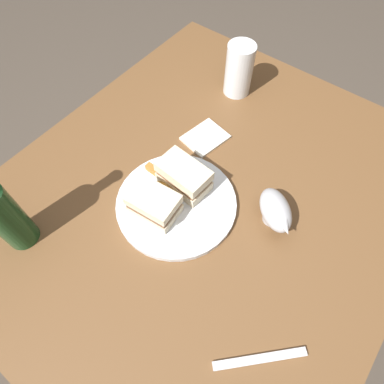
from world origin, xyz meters
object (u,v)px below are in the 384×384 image
plate (176,204)px  sandwich_half_right (154,204)px  pint_glass (239,73)px  napkin (205,138)px  fork (260,359)px  gravy_boat (276,211)px  sandwich_half_left (184,176)px  cider_bottle (1,213)px

plate → sandwich_half_right: bearing=154.1°
pint_glass → napkin: 0.22m
fork → napkin: bearing=91.2°
gravy_boat → fork: gravy_boat is taller
plate → napkin: bearing=18.2°
plate → sandwich_half_right: size_ratio=2.47×
sandwich_half_left → sandwich_half_right: 0.10m
sandwich_half_right → cider_bottle: bearing=138.6°
sandwich_half_left → sandwich_half_right: (-0.10, 0.01, -0.00)m
pint_glass → napkin: bearing=-169.5°
pint_glass → fork: size_ratio=0.84×
sandwich_half_right → pint_glass: (0.47, 0.08, 0.02)m
gravy_boat → sandwich_half_left: bearing=104.1°
pint_glass → gravy_boat: (-0.31, -0.31, -0.02)m
sandwich_half_right → pint_glass: size_ratio=0.76×
pint_glass → cider_bottle: 0.71m
sandwich_half_left → fork: (-0.22, -0.35, -0.05)m
sandwich_half_left → cider_bottle: size_ratio=0.45×
pint_glass → napkin: pint_glass is taller
pint_glass → gravy_boat: pint_glass is taller
plate → sandwich_half_right: (-0.05, 0.02, 0.04)m
plate → pint_glass: (0.42, 0.11, 0.06)m
pint_glass → sandwich_half_right: bearing=-169.8°
gravy_boat → napkin: size_ratio=1.16×
cider_bottle → napkin: 0.52m
sandwich_half_left → fork: 0.41m
gravy_boat → fork: bearing=-153.9°
gravy_boat → fork: 0.30m
sandwich_half_right → gravy_boat: bearing=-55.5°
pint_glass → gravy_boat: size_ratio=1.19×
napkin → sandwich_half_right: bearing=-170.0°
pint_glass → napkin: size_ratio=1.38×
sandwich_half_left → sandwich_half_right: bearing=176.0°
pint_glass → cider_bottle: bearing=170.7°
sandwich_half_left → cider_bottle: cider_bottle is taller
plate → gravy_boat: (0.11, -0.20, 0.04)m
sandwich_half_left → fork: sandwich_half_left is taller
napkin → gravy_boat: bearing=-111.0°
pint_glass → gravy_boat: bearing=-135.4°
sandwich_half_left → napkin: (0.16, 0.05, -0.04)m
pint_glass → gravy_boat: 0.44m
pint_glass → fork: 0.74m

